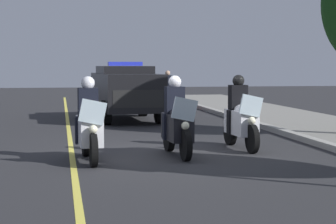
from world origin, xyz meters
The scene contains 8 objects.
ground_plane centered at (0.00, 0.00, 0.00)m, with size 80.00×80.00×0.00m, color #28282B.
curb_strip centered at (0.00, 3.75, 0.07)m, with size 48.00×0.24×0.15m, color #9E9B93.
lane_stripe_center centered at (0.00, -2.13, 0.00)m, with size 48.00×0.12×0.01m, color #E0D14C.
police_motorcycle_lead_left centered at (0.80, -1.80, 0.70)m, with size 2.14×0.60×1.72m.
police_motorcycle_lead_right centered at (0.38, 0.09, 0.70)m, with size 2.14×0.60×1.72m.
police_motorcycle_trailing centered at (-0.45, 1.75, 0.70)m, with size 2.14×0.60×1.72m.
police_suv centered at (-8.39, -0.10, 1.07)m, with size 5.00×2.30×2.05m.
cyclist_background centered at (-13.49, 2.27, 0.84)m, with size 1.76×0.33×1.69m.
Camera 1 is at (13.45, -2.36, 1.96)m, focal length 66.75 mm.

